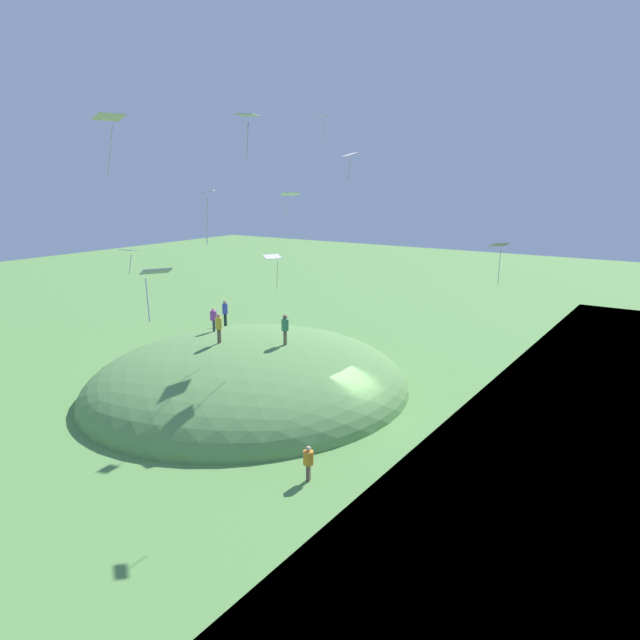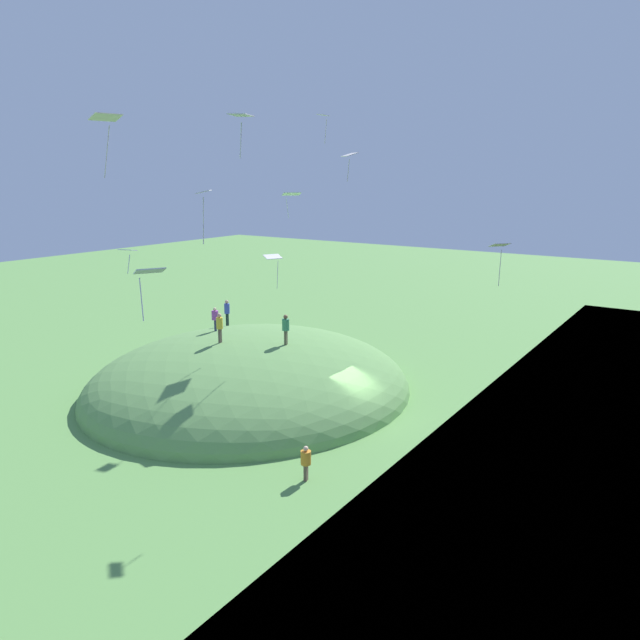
% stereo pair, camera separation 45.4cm
% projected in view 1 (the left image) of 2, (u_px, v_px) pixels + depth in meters
% --- Properties ---
extents(ground_plane, '(160.00, 160.00, 0.00)m').
position_uv_depth(ground_plane, '(360.00, 417.00, 34.16)').
color(ground_plane, '#5E9449').
extents(grass_hill, '(20.08, 21.28, 6.96)m').
position_uv_depth(grass_hill, '(249.00, 389.00, 38.55)').
color(grass_hill, '#63954F').
rests_on(grass_hill, ground_plane).
extents(person_near_shore, '(0.44, 0.44, 1.82)m').
position_uv_depth(person_near_shore, '(219.00, 324.00, 36.32)').
color(person_near_shore, '#50423B').
rests_on(person_near_shore, grass_hill).
extents(person_walking_path, '(0.43, 0.43, 1.86)m').
position_uv_depth(person_walking_path, '(225.00, 310.00, 42.47)').
color(person_walking_path, black).
rests_on(person_walking_path, grass_hill).
extents(person_on_hilltop, '(0.58, 0.58, 1.66)m').
position_uv_depth(person_on_hilltop, '(308.00, 459.00, 26.73)').
color(person_on_hilltop, brown).
rests_on(person_on_hilltop, ground_plane).
extents(person_watching_kites, '(0.52, 0.52, 1.85)m').
position_uv_depth(person_watching_kites, '(285.00, 326.00, 36.22)').
color(person_watching_kites, brown).
rests_on(person_watching_kites, grass_hill).
extents(person_with_child, '(0.62, 0.62, 1.59)m').
position_uv_depth(person_with_child, '(213.00, 317.00, 39.67)').
color(person_with_child, '#2B3251').
rests_on(person_with_child, grass_hill).
extents(kite_0, '(1.31, 1.33, 1.62)m').
position_uv_depth(kite_0, '(290.00, 195.00, 37.16)').
color(kite_0, white).
extents(kite_1, '(0.85, 0.90, 1.95)m').
position_uv_depth(kite_1, '(207.00, 197.00, 21.81)').
color(kite_1, white).
extents(kite_2, '(0.68, 0.90, 1.82)m').
position_uv_depth(kite_2, '(322.00, 117.00, 38.22)').
color(kite_2, white).
extents(kite_3, '(0.79, 0.65, 1.04)m').
position_uv_depth(kite_3, '(129.00, 252.00, 25.60)').
color(kite_3, white).
extents(kite_4, '(1.17, 1.21, 2.35)m').
position_uv_depth(kite_4, '(499.00, 247.00, 32.57)').
color(kite_4, silver).
extents(kite_5, '(1.05, 0.99, 1.37)m').
position_uv_depth(kite_5, '(350.00, 156.00, 29.22)').
color(kite_5, white).
extents(kite_6, '(0.94, 1.05, 1.66)m').
position_uv_depth(kite_6, '(155.00, 274.00, 18.01)').
color(kite_6, white).
extents(kite_7, '(0.89, 1.13, 2.18)m').
position_uv_depth(kite_7, '(109.00, 120.00, 20.84)').
color(kite_7, silver).
extents(kite_8, '(1.02, 1.14, 1.94)m').
position_uv_depth(kite_8, '(273.00, 259.00, 33.77)').
color(kite_8, white).
extents(kite_9, '(0.81, 0.95, 1.24)m').
position_uv_depth(kite_9, '(247.00, 117.00, 17.44)').
color(kite_9, white).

